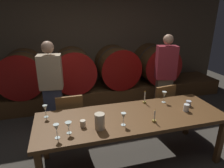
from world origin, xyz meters
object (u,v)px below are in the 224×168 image
object	(u,v)px
guest_left	(52,88)
wine_glass_left	(56,128)
guest_right	(165,76)
wine_glass_far_right	(164,95)
chair_right	(161,104)
wine_barrel_far_right	(155,63)
wine_barrel_far_left	(23,73)
wine_glass_center	(68,125)
candle_right	(145,100)
cup_left	(83,124)
wine_barrel_center_left	(73,69)
pitcher	(100,121)
chair_left	(70,116)
dining_table	(132,120)
cup_right	(188,103)
wine_barrel_center_right	(116,66)
wine_glass_far_left	(45,109)
cup_center	(186,108)
candle_left	(154,118)
wine_glass_right	(123,117)

from	to	relation	value
guest_left	wine_glass_left	size ratio (longest dim) A/B	9.43
guest_right	wine_glass_far_right	distance (m)	0.98
chair_right	wine_barrel_far_right	bearing A→B (deg)	-121.66
wine_barrel_far_left	chair_right	distance (m)	2.95
wine_glass_center	guest_left	bearing A→B (deg)	98.62
candle_right	wine_glass_left	world-z (taller)	candle_right
wine_glass_left	cup_left	bearing A→B (deg)	27.07
wine_barrel_center_left	pitcher	world-z (taller)	wine_barrel_center_left
wine_barrel_far_right	chair_left	size ratio (longest dim) A/B	1.07
wine_barrel_far_right	guest_left	xyz separation A→B (m)	(-2.53, -1.10, -0.00)
cup_left	candle_right	bearing A→B (deg)	22.63
dining_table	cup_right	xyz separation A→B (m)	(0.92, 0.05, 0.11)
wine_barrel_center_right	wine_glass_far_left	bearing A→B (deg)	-128.71
wine_glass_left	cup_left	size ratio (longest dim) A/B	2.05
cup_left	cup_right	distance (m)	1.60
wine_barrel_far_left	guest_right	xyz separation A→B (m)	(2.78, -1.11, 0.02)
wine_barrel_far_right	cup_right	size ratio (longest dim) A/B	11.38
wine_barrel_far_left	wine_barrel_center_right	distance (m)	2.11
cup_center	cup_right	xyz separation A→B (m)	(0.13, 0.13, -0.01)
chair_right	cup_right	xyz separation A→B (m)	(0.10, -0.61, 0.29)
wine_barrel_far_right	chair_left	world-z (taller)	wine_barrel_far_right
dining_table	candle_left	distance (m)	0.33
wine_barrel_far_right	wine_glass_far_left	size ratio (longest dim) A/B	5.46
wine_barrel_center_left	guest_right	size ratio (longest dim) A/B	0.56
wine_barrel_center_right	dining_table	distance (m)	2.27
wine_barrel_far_right	wine_glass_far_right	distance (m)	2.13
cup_left	chair_left	bearing A→B (deg)	99.22
wine_barrel_far_right	pitcher	bearing A→B (deg)	-129.17
wine_barrel_far_right	guest_left	size ratio (longest dim) A/B	0.58
dining_table	cup_right	distance (m)	0.92
wine_barrel_center_left	wine_glass_center	bearing A→B (deg)	-96.08
wine_barrel_far_right	wine_glass_right	size ratio (longest dim) A/B	5.60
chair_right	wine_glass_left	xyz separation A→B (m)	(-1.80, -0.92, 0.38)
wine_barrel_center_right	guest_left	xyz separation A→B (m)	(-1.49, -1.10, -0.00)
guest_right	candle_left	xyz separation A→B (m)	(-0.90, -1.34, -0.07)
wine_barrel_center_left	wine_barrel_center_right	size ratio (longest dim) A/B	1.00
chair_right	wine_glass_left	bearing A→B (deg)	18.64
pitcher	wine_glass_right	size ratio (longest dim) A/B	1.18
wine_barrel_far_right	wine_glass_right	bearing A→B (deg)	-124.66
wine_barrel_far_left	guest_right	size ratio (longest dim) A/B	0.56
chair_left	dining_table	bearing A→B (deg)	139.59
candle_right	wine_glass_far_right	distance (m)	0.31
wine_barrel_center_right	wine_glass_right	size ratio (longest dim) A/B	5.60
chair_left	candle_right	bearing A→B (deg)	162.46
wine_glass_far_left	cup_center	distance (m)	1.94
chair_right	candle_right	distance (m)	0.67
guest_right	wine_barrel_far_right	bearing A→B (deg)	-92.92
wine_barrel_center_right	chair_left	size ratio (longest dim) A/B	1.07
wine_glass_far_right	cup_right	size ratio (longest dim) A/B	2.16
dining_table	cup_center	xyz separation A→B (m)	(0.79, -0.08, 0.12)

